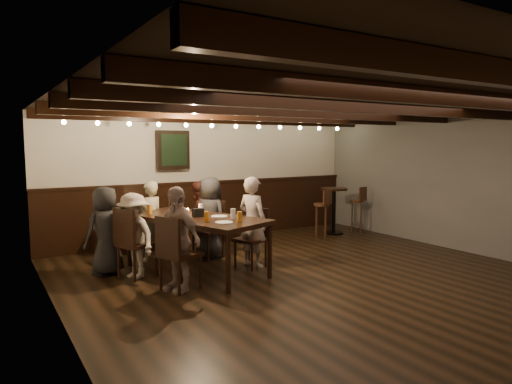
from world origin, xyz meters
TOP-DOWN VIEW (x-y plane):
  - room at (-0.29, 2.21)m, footprint 7.00×7.00m
  - dining_table at (-1.26, 1.38)m, footprint 1.64×2.38m
  - chair_left_near at (-2.09, 1.57)m, footprint 0.58×0.58m
  - chair_left_far at (-1.79, 0.72)m, footprint 0.56×0.56m
  - chair_right_near at (-0.73, 2.04)m, footprint 0.54×0.54m
  - chair_right_far at (-0.43, 1.19)m, footprint 0.52×0.52m
  - person_bench_left at (-2.41, 1.94)m, footprint 0.72×0.58m
  - person_bench_centre at (-1.60, 2.38)m, footprint 0.54×0.44m
  - person_bench_right at (-0.71, 2.53)m, footprint 0.71×0.63m
  - person_left_near at (-2.12, 1.56)m, footprint 0.67×0.87m
  - person_left_far at (-1.82, 0.71)m, footprint 0.57×0.85m
  - person_right_near at (-0.70, 2.05)m, footprint 0.61×0.75m
  - person_right_far at (-0.40, 1.20)m, footprint 0.48×0.58m
  - pint_a at (-1.75, 1.95)m, footprint 0.07×0.07m
  - pint_b at (-1.24, 2.08)m, footprint 0.07×0.07m
  - pint_c at (-1.58, 1.38)m, footprint 0.07×0.07m
  - pint_d at (-1.04, 1.67)m, footprint 0.07×0.07m
  - pint_e at (-1.32, 0.89)m, footprint 0.07×0.07m
  - pint_f at (-0.89, 0.93)m, footprint 0.07×0.07m
  - pint_g at (-0.95, 0.64)m, footprint 0.07×0.07m
  - plate_near at (-1.17, 0.67)m, footprint 0.24×0.24m
  - plate_far at (-0.99, 1.16)m, footprint 0.24×0.24m
  - condiment_caddy at (-1.24, 1.34)m, footprint 0.15×0.10m
  - candle at (-1.25, 1.71)m, footprint 0.05×0.05m
  - high_top_table at (2.35, 2.50)m, footprint 0.54×0.54m
  - bar_stool_left at (1.85, 2.29)m, footprint 0.32×0.34m
  - bar_stool_right at (2.85, 2.34)m, footprint 0.32×0.34m

SIDE VIEW (x-z plane):
  - chair_right_far at x=-0.43m, z-range -0.17..0.72m
  - chair_right_near at x=-0.73m, z-range -0.18..0.75m
  - chair_left_far at x=-1.79m, z-range -0.19..0.78m
  - chair_left_near at x=-2.09m, z-range -0.19..0.80m
  - bar_stool_left at x=1.85m, z-range -0.13..0.85m
  - bar_stool_right at x=2.85m, z-range -0.13..0.85m
  - person_left_near at x=-2.12m, z-range 0.00..1.19m
  - person_bench_right at x=-0.71m, z-range 0.00..1.22m
  - high_top_table at x=2.35m, z-range 0.15..1.11m
  - person_bench_left at x=-2.41m, z-range 0.00..1.27m
  - person_bench_centre at x=-1.60m, z-range 0.00..1.28m
  - person_right_near at x=-0.70m, z-range 0.00..1.33m
  - person_left_far at x=-1.82m, z-range 0.00..1.34m
  - person_right_far at x=-0.40m, z-range 0.00..1.37m
  - dining_table at x=-1.26m, z-range 0.34..1.16m
  - plate_near at x=-1.17m, z-range 0.82..0.83m
  - plate_far at x=-0.99m, z-range 0.82..0.83m
  - candle at x=-1.25m, z-range 0.82..0.87m
  - condiment_caddy at x=-1.24m, z-range 0.82..0.94m
  - pint_a at x=-1.75m, z-range 0.82..0.96m
  - pint_b at x=-1.24m, z-range 0.82..0.96m
  - pint_c at x=-1.58m, z-range 0.82..0.96m
  - pint_d at x=-1.04m, z-range 0.82..0.96m
  - pint_e at x=-1.32m, z-range 0.82..0.96m
  - pint_f at x=-0.89m, z-range 0.82..0.96m
  - pint_g at x=-0.95m, z-range 0.82..0.96m
  - room at x=-0.29m, z-range -2.43..4.57m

